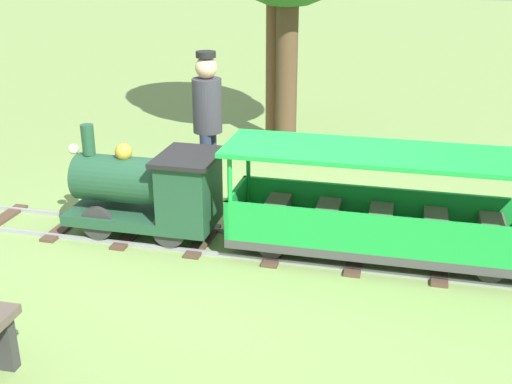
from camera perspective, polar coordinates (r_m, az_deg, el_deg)
The scene contains 5 objects.
ground_plane at distance 5.92m, azimuth -0.83°, elevation -4.89°, with size 60.00×60.00×0.00m, color #75934C.
track at distance 5.86m, azimuth 1.91°, elevation -5.04°, with size 0.73×6.40×0.04m.
locomotive at distance 6.01m, azimuth -9.39°, elevation 0.23°, with size 0.69×1.45×1.02m.
passenger_car at distance 5.60m, azimuth 11.02°, elevation -2.20°, with size 0.79×2.70×0.97m.
conductor_person at distance 6.61m, azimuth -4.33°, elevation 6.67°, with size 0.30×0.30×1.62m.
Camera 1 is at (-5.15, -1.34, 2.60)m, focal length 44.95 mm.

